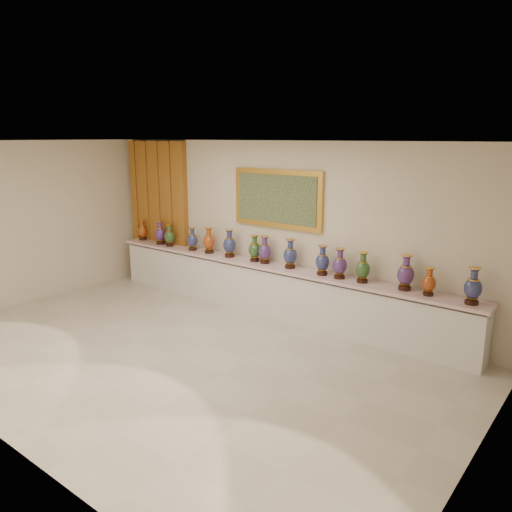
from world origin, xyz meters
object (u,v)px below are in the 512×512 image
Objects in this scene: vase_0 at (143,231)px; vase_1 at (160,234)px; counter at (270,290)px; vase_2 at (169,236)px.

vase_1 is (0.63, -0.05, 0.03)m from vase_0.
counter is 2.87m from vase_1.
vase_0 is at bearing 175.03° from vase_1.
vase_2 is at bearing -2.35° from vase_1.
counter is 17.20× the size of vase_0.
counter is 14.80× the size of vase_1.
vase_1 reaches higher than counter.
vase_2 is at bearing -178.79° from counter.
vase_1 is (-2.78, -0.04, 0.68)m from counter.
counter is at bearing 1.21° from vase_2.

